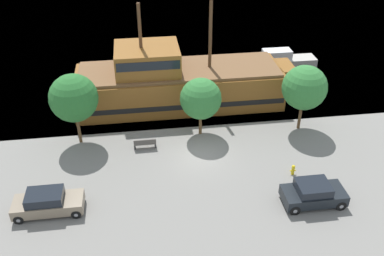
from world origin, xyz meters
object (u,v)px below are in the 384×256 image
(parked_car_curb_mid, at_px, (313,193))
(moored_boat_dockside, at_px, (280,60))
(parked_car_curb_front, at_px, (48,203))
(fire_hydrant, at_px, (293,169))
(pirate_ship, at_px, (177,82))
(bench_promenade_east, at_px, (145,144))

(parked_car_curb_mid, bearing_deg, moored_boat_dockside, 78.06)
(parked_car_curb_front, bearing_deg, parked_car_curb_mid, -4.97)
(moored_boat_dockside, height_order, parked_car_curb_front, moored_boat_dockside)
(moored_boat_dockside, height_order, fire_hydrant, moored_boat_dockside)
(moored_boat_dockside, xyz_separation_m, parked_car_curb_front, (-21.05, -19.09, 0.06))
(pirate_ship, xyz_separation_m, bench_promenade_east, (-3.20, -6.68, -1.64))
(parked_car_curb_front, relative_size, fire_hydrant, 5.62)
(pirate_ship, height_order, fire_hydrant, pirate_ship)
(bench_promenade_east, bearing_deg, pirate_ship, 64.39)
(fire_hydrant, bearing_deg, pirate_ship, 121.76)
(pirate_ship, bearing_deg, parked_car_curb_mid, -63.10)
(pirate_ship, distance_m, moored_boat_dockside, 13.24)
(pirate_ship, height_order, bench_promenade_east, pirate_ship)
(parked_car_curb_front, bearing_deg, moored_boat_dockside, 42.20)
(parked_car_curb_front, bearing_deg, bench_promenade_east, 43.98)
(parked_car_curb_front, distance_m, bench_promenade_east, 8.75)
(fire_hydrant, height_order, bench_promenade_east, bench_promenade_east)
(bench_promenade_east, bearing_deg, parked_car_curb_mid, -35.87)
(fire_hydrant, bearing_deg, parked_car_curb_front, -174.66)
(moored_boat_dockside, distance_m, parked_car_curb_front, 28.41)
(moored_boat_dockside, height_order, bench_promenade_east, moored_boat_dockside)
(pirate_ship, relative_size, parked_car_curb_front, 4.46)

